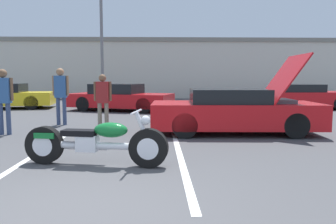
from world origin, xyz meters
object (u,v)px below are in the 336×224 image
Objects in this scene: motorcycle at (95,142)px; parked_car_mid_right_row at (120,98)px; show_car_hood_open at (235,111)px; parked_car_mid_left_row at (5,96)px; parked_car_right_row at (300,97)px; light_pole at (103,39)px; spectator_near_motorcycle at (103,97)px; spectator_by_show_car at (61,91)px; spectator_midground at (4,96)px.

motorcycle is 0.50× the size of parked_car_mid_right_row.
show_car_hood_open is at bearing 54.76° from motorcycle.
parked_car_right_row is at bearing -9.41° from parked_car_mid_left_row.
light_pole is 11.54m from parked_car_right_row.
light_pole is at bearing 99.10° from spectator_near_motorcycle.
parked_car_mid_left_row is at bearing -174.25° from parked_car_mid_right_row.
show_car_hood_open is 0.97× the size of parked_car_mid_left_row.
spectator_near_motorcycle is at bearing -32.95° from spectator_by_show_car.
spectator_by_show_car is at bearing -89.02° from light_pole.
motorcycle is 4.06m from spectator_near_motorcycle.
spectator_by_show_car reaches higher than spectator_near_motorcycle.
light_pole reaches higher than parked_car_mid_left_row.
parked_car_mid_left_row is at bearing 144.58° from show_car_hood_open.
spectator_near_motorcycle is (1.66, -10.39, -2.88)m from light_pole.
motorcycle is at bearing -68.07° from parked_car_mid_right_row.
spectator_by_show_car reaches higher than parked_car_mid_right_row.
light_pole is 9.81m from spectator_by_show_car.
light_pole is at bearing 125.26° from parked_car_mid_right_row.
parked_car_mid_right_row is at bearing 73.66° from spectator_by_show_car.
motorcycle is 1.39× the size of spectator_by_show_car.
parked_car_mid_left_row is at bearing 131.13° from spectator_near_motorcycle.
spectator_near_motorcycle is at bearing 106.99° from motorcycle.
show_car_hood_open reaches higher than spectator_near_motorcycle.
spectator_near_motorcycle is (-8.57, -6.15, 0.37)m from parked_car_right_row.
light_pole is at bearing 118.41° from show_car_hood_open.
spectator_by_show_car reaches higher than spectator_midground.
parked_car_right_row is at bearing -22.49° from light_pole.
light_pole is 2.72× the size of motorcycle.
motorcycle is 0.54× the size of parked_car_mid_left_row.
spectator_midground is (-3.01, 3.17, 0.64)m from motorcycle.
light_pole is at bearing 157.90° from parked_car_right_row.
parked_car_mid_right_row is at bearing -18.89° from parked_car_mid_left_row.
spectator_near_motorcycle reaches higher than parked_car_mid_right_row.
parked_car_right_row is at bearing 21.64° from parked_car_mid_right_row.
light_pole reaches higher than motorcycle.
parked_car_right_row is 10.56m from spectator_near_motorcycle.
light_pole is at bearing 85.83° from spectator_midground.
spectator_by_show_car reaches higher than parked_car_right_row.
motorcycle is 12.94m from parked_car_right_row.
light_pole is 1.47× the size of parked_car_mid_left_row.
parked_car_mid_right_row is 6.81m from spectator_midground.
parked_car_mid_left_row is 2.69× the size of spectator_midground.
spectator_near_motorcycle is at bearing -80.90° from light_pole.
light_pole is at bearing 32.98° from parked_car_mid_left_row.
show_car_hood_open is 3.82m from spectator_near_motorcycle.
spectator_midground reaches higher than parked_car_mid_right_row.
show_car_hood_open is (3.20, 3.23, 0.20)m from motorcycle.
parked_car_right_row is 1.00× the size of parked_car_mid_left_row.
light_pole is 6.00m from parked_car_mid_right_row.
parked_car_right_row is 11.34m from spectator_by_show_car.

